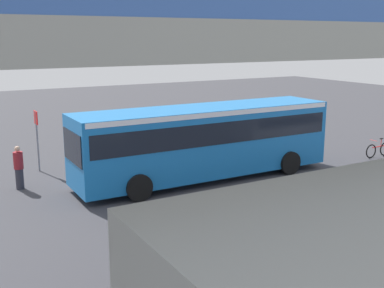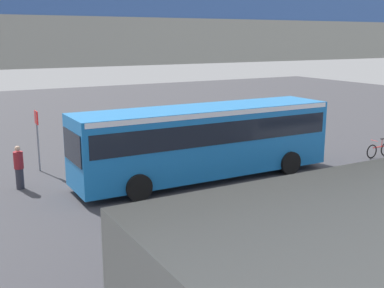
{
  "view_description": "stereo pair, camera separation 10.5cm",
  "coord_description": "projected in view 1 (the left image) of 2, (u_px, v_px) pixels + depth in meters",
  "views": [
    {
      "loc": [
        11.83,
        18.31,
        6.05
      ],
      "look_at": [
        2.01,
        1.0,
        1.6
      ],
      "focal_mm": 44.86,
      "sensor_mm": 36.0,
      "label": 1
    },
    {
      "loc": [
        11.74,
        18.37,
        6.05
      ],
      "look_at": [
        2.01,
        1.0,
        1.6
      ],
      "focal_mm": 44.86,
      "sensor_mm": 36.0,
      "label": 2
    }
  ],
  "objects": [
    {
      "name": "lane_dash_leftmost",
      "position": [
        248.0,
        146.0,
        27.17
      ],
      "size": [
        2.0,
        0.2,
        0.01
      ],
      "primitive_type": "cube",
      "color": "silver",
      "rests_on": "ground"
    },
    {
      "name": "pedestrian",
      "position": [
        19.0,
        168.0,
        19.34
      ],
      "size": [
        0.38,
        0.38,
        1.79
      ],
      "color": "#2D2D38",
      "rests_on": "ground"
    },
    {
      "name": "lane_dash_centre",
      "position": [
        114.0,
        164.0,
        23.31
      ],
      "size": [
        2.0,
        0.2,
        0.01
      ],
      "primitive_type": "cube",
      "color": "silver",
      "rests_on": "ground"
    },
    {
      "name": "bicycle_red",
      "position": [
        378.0,
        150.0,
        24.68
      ],
      "size": [
        1.77,
        0.44,
        0.96
      ],
      "color": "black",
      "rests_on": "ground"
    },
    {
      "name": "city_bus",
      "position": [
        205.0,
        136.0,
        20.58
      ],
      "size": [
        11.54,
        2.85,
        3.15
      ],
      "color": "#196BB7",
      "rests_on": "ground"
    },
    {
      "name": "lane_dash_left",
      "position": [
        186.0,
        154.0,
        25.24
      ],
      "size": [
        2.0,
        0.2,
        0.01
      ],
      "primitive_type": "cube",
      "color": "silver",
      "rests_on": "ground"
    },
    {
      "name": "traffic_sign",
      "position": [
        37.0,
        131.0,
        21.72
      ],
      "size": [
        0.08,
        0.6,
        2.8
      ],
      "color": "slate",
      "rests_on": "ground"
    },
    {
      "name": "ground",
      "position": [
        218.0,
        168.0,
        22.56
      ],
      "size": [
        80.0,
        80.0,
        0.0
      ],
      "primitive_type": "plane",
      "color": "#38383D"
    }
  ]
}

